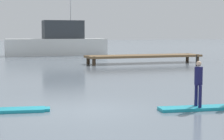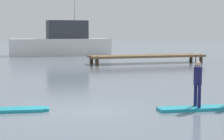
# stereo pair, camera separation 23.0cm
# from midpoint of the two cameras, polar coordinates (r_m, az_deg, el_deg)

# --- Properties ---
(ground_plane) EXTENTS (240.00, 240.00, 0.00)m
(ground_plane) POSITION_cam_midpoint_polar(r_m,az_deg,el_deg) (12.82, -4.78, -5.90)
(ground_plane) COLOR slate
(paddleboard_far) EXTENTS (3.28, 1.00, 0.10)m
(paddleboard_far) POSITION_cam_midpoint_polar(r_m,az_deg,el_deg) (13.26, 13.21, -5.42)
(paddleboard_far) COLOR #1E9EB2
(paddleboard_far) RESTS_ON ground
(paddler_adult) EXTENTS (0.30, 0.48, 1.70)m
(paddler_adult) POSITION_cam_midpoint_polar(r_m,az_deg,el_deg) (13.00, 12.06, -1.53)
(paddler_adult) COLOR #19194C
(paddler_adult) RESTS_ON paddleboard_far
(fishing_boat_white_large) EXTENTS (11.13, 3.05, 9.15)m
(fishing_boat_white_large) POSITION_cam_midpoint_polar(r_m,az_deg,el_deg) (44.25, -8.07, 3.98)
(fishing_boat_white_large) COLOR silver
(fishing_boat_white_large) RESTS_ON ground
(floating_dock) EXTENTS (9.73, 2.30, 0.69)m
(floating_dock) POSITION_cam_midpoint_polar(r_m,az_deg,el_deg) (32.35, 4.50, 2.04)
(floating_dock) COLOR brown
(floating_dock) RESTS_ON ground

